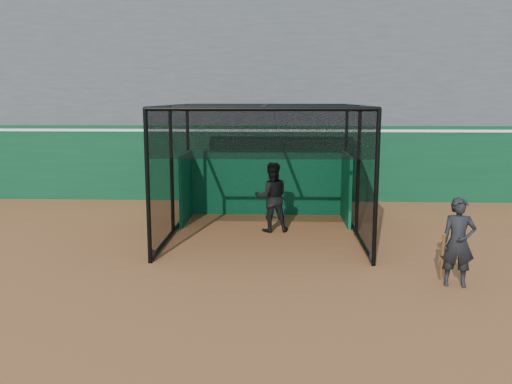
{
  "coord_description": "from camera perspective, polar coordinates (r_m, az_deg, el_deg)",
  "views": [
    {
      "loc": [
        0.58,
        -9.52,
        3.42
      ],
      "look_at": [
        0.1,
        2.0,
        1.4
      ],
      "focal_mm": 38.0,
      "sensor_mm": 36.0,
      "label": 1
    }
  ],
  "objects": [
    {
      "name": "ground",
      "position": [
        10.13,
        -1.07,
        -9.79
      ],
      "size": [
        120.0,
        120.0,
        0.0
      ],
      "primitive_type": "plane",
      "color": "brown",
      "rests_on": "ground"
    },
    {
      "name": "outfield_wall",
      "position": [
        18.16,
        0.52,
        3.18
      ],
      "size": [
        50.0,
        0.5,
        2.5
      ],
      "color": "#0B3C20",
      "rests_on": "ground"
    },
    {
      "name": "grandstand",
      "position": [
        21.83,
        0.86,
        12.7
      ],
      "size": [
        50.0,
        7.85,
        8.95
      ],
      "color": "#4C4C4F",
      "rests_on": "ground"
    },
    {
      "name": "batting_cage",
      "position": [
        13.47,
        0.88,
        2.14
      ],
      "size": [
        4.73,
        5.12,
        3.2
      ],
      "color": "black",
      "rests_on": "ground"
    },
    {
      "name": "batter",
      "position": [
        13.89,
        1.66,
        -0.54
      ],
      "size": [
        0.96,
        0.8,
        1.79
      ],
      "primitive_type": "imported",
      "rotation": [
        0.0,
        0.0,
        3.29
      ],
      "color": "black",
      "rests_on": "ground"
    },
    {
      "name": "on_deck_player",
      "position": [
        10.53,
        20.5,
        -5.0
      ],
      "size": [
        0.66,
        0.49,
        1.64
      ],
      "color": "black",
      "rests_on": "ground"
    }
  ]
}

